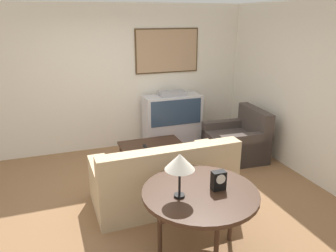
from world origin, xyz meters
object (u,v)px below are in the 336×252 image
object	(u,v)px
couch	(163,181)
table_lamp	(180,163)
armchair	(237,142)
console_table	(200,196)
tv	(172,120)
mantel_clock	(219,180)
coffee_table	(151,146)

from	to	relation	value
couch	table_lamp	bearing A→B (deg)	78.23
armchair	console_table	distance (m)	2.73
armchair	couch	bearing A→B (deg)	-56.82
tv	armchair	bearing A→B (deg)	-47.73
armchair	console_table	bearing A→B (deg)	-35.91
armchair	console_table	world-z (taller)	armchair
mantel_clock	couch	bearing A→B (deg)	101.08
armchair	table_lamp	bearing A→B (deg)	-39.32
mantel_clock	coffee_table	bearing A→B (deg)	90.90
couch	table_lamp	distance (m)	1.39
console_table	coffee_table	bearing A→B (deg)	86.16
coffee_table	console_table	bearing A→B (deg)	-93.84
console_table	table_lamp	distance (m)	0.50
coffee_table	mantel_clock	world-z (taller)	mantel_clock
armchair	table_lamp	size ratio (longest dim) A/B	2.16
tv	armchair	world-z (taller)	tv
tv	mantel_clock	distance (m)	3.17
tv	console_table	size ratio (longest dim) A/B	0.92
couch	armchair	world-z (taller)	couch
armchair	coffee_table	world-z (taller)	armchair
couch	mantel_clock	bearing A→B (deg)	100.15
armchair	mantel_clock	xyz separation A→B (m)	(-1.53, -2.11, 0.56)
couch	console_table	xyz separation A→B (m)	(0.03, -1.09, 0.36)
couch	mantel_clock	size ratio (longest dim) A/B	9.24
armchair	coffee_table	xyz separation A→B (m)	(-1.57, 0.19, 0.07)
tv	table_lamp	xyz separation A→B (m)	(-1.07, -3.09, 0.61)
tv	mantel_clock	size ratio (longest dim) A/B	5.46
armchair	mantel_clock	size ratio (longest dim) A/B	4.91
table_lamp	couch	bearing A→B (deg)	79.16
table_lamp	mantel_clock	distance (m)	0.51
tv	couch	bearing A→B (deg)	-113.60
coffee_table	table_lamp	bearing A→B (deg)	-99.79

